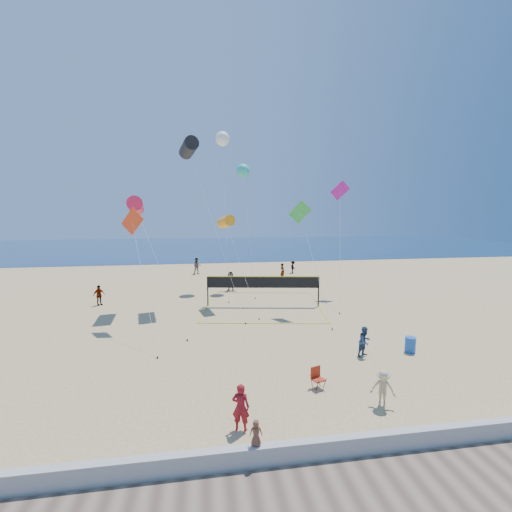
{
  "coord_description": "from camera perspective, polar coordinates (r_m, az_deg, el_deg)",
  "views": [
    {
      "loc": [
        -2.79,
        -11.89,
        7.23
      ],
      "look_at": [
        -0.62,
        2.0,
        5.44
      ],
      "focal_mm": 24.0,
      "sensor_mm": 36.0,
      "label": 1
    }
  ],
  "objects": [
    {
      "name": "kite_1",
      "position": [
        27.94,
        -11.15,
        17.26
      ],
      "size": [
        4.46,
        7.52,
        12.88
      ],
      "rotation": [
        0.0,
        0.0,
        0.23
      ],
      "color": "black",
      "rests_on": "ground"
    },
    {
      "name": "kite_4",
      "position": [
        24.78,
        7.54,
        6.48
      ],
      "size": [
        1.66,
        5.04,
        8.13
      ],
      "rotation": [
        0.0,
        0.0,
        -0.41
      ],
      "color": "green",
      "rests_on": "ground"
    },
    {
      "name": "kite_2",
      "position": [
        26.48,
        -5.03,
        5.7
      ],
      "size": [
        2.6,
        5.38,
        7.09
      ],
      "rotation": [
        0.0,
        0.0,
        0.26
      ],
      "color": "orange",
      "rests_on": "ground"
    },
    {
      "name": "kite_6",
      "position": [
        34.74,
        -5.62,
        18.86
      ],
      "size": [
        1.56,
        7.89,
        14.94
      ],
      "rotation": [
        0.0,
        0.0,
        0.16
      ],
      "color": "white",
      "rests_on": "ground"
    },
    {
      "name": "far_person_0",
      "position": [
        29.66,
        -24.72,
        -5.96
      ],
      "size": [
        0.95,
        0.92,
        1.6
      ],
      "primitive_type": "imported",
      "rotation": [
        0.0,
        0.0,
        0.74
      ],
      "color": "gray",
      "rests_on": "ground"
    },
    {
      "name": "ocean",
      "position": [
        74.3,
        -6.71,
        1.62
      ],
      "size": [
        140.0,
        50.0,
        0.03
      ],
      "primitive_type": "cube",
      "color": "navy",
      "rests_on": "ground"
    },
    {
      "name": "far_person_4",
      "position": [
        41.28,
        6.18,
        -1.86
      ],
      "size": [
        0.68,
        1.01,
        1.46
      ],
      "primitive_type": "imported",
      "rotation": [
        0.0,
        0.0,
        1.73
      ],
      "color": "gray",
      "rests_on": "ground"
    },
    {
      "name": "far_person_3",
      "position": [
        40.95,
        -9.8,
        -1.66
      ],
      "size": [
        0.94,
        0.74,
        1.93
      ],
      "primitive_type": "imported",
      "rotation": [
        0.0,
        0.0,
        0.01
      ],
      "color": "gray",
      "rests_on": "ground"
    },
    {
      "name": "toddler",
      "position": [
        11.0,
        0.0,
        -27.38
      ],
      "size": [
        0.4,
        0.29,
        0.76
      ],
      "primitive_type": "imported",
      "rotation": [
        0.0,
        0.0,
        3.01
      ],
      "color": "brown",
      "rests_on": "seawall"
    },
    {
      "name": "volleyball_net",
      "position": [
        26.58,
        1.18,
        -4.97
      ],
      "size": [
        10.12,
        10.0,
        2.36
      ],
      "rotation": [
        0.0,
        0.0,
        -0.17
      ],
      "color": "black",
      "rests_on": "ground"
    },
    {
      "name": "camp_chair",
      "position": [
        15.22,
        10.13,
        -19.13
      ],
      "size": [
        0.59,
        0.69,
        0.98
      ],
      "rotation": [
        0.0,
        0.0,
        0.34
      ],
      "color": "#A32912",
      "rests_on": "ground"
    },
    {
      "name": "seawall",
      "position": [
        11.61,
        7.86,
        -29.46
      ],
      "size": [
        32.0,
        0.3,
        0.6
      ],
      "primitive_type": "cube",
      "color": "#ABABA6",
      "rests_on": "ground"
    },
    {
      "name": "bystander_b",
      "position": [
        14.49,
        20.39,
        -19.99
      ],
      "size": [
        1.05,
        0.89,
        1.41
      ],
      "primitive_type": "imported",
      "rotation": [
        0.0,
        0.0,
        -0.48
      ],
      "color": "tan",
      "rests_on": "ground"
    },
    {
      "name": "kite_3",
      "position": [
        22.92,
        -19.79,
        4.71
      ],
      "size": [
        2.89,
        6.44,
        7.59
      ],
      "rotation": [
        0.0,
        0.0,
        -0.37
      ],
      "color": "#ED3F1A",
      "rests_on": "ground"
    },
    {
      "name": "trash_barrel",
      "position": [
        20.08,
        24.32,
        -13.31
      ],
      "size": [
        0.57,
        0.57,
        0.8
      ],
      "primitive_type": "cylinder",
      "rotation": [
        0.0,
        0.0,
        0.07
      ],
      "color": "#1B52B1",
      "rests_on": "ground"
    },
    {
      "name": "bystander_a",
      "position": [
        18.65,
        17.67,
        -13.39
      ],
      "size": [
        0.92,
        0.84,
        1.53
      ],
      "primitive_type": "imported",
      "rotation": [
        0.0,
        0.0,
        0.43
      ],
      "color": "navy",
      "rests_on": "ground"
    },
    {
      "name": "kite_7",
      "position": [
        33.31,
        -2.19,
        14.01
      ],
      "size": [
        1.55,
        5.81,
        11.8
      ],
      "rotation": [
        0.0,
        0.0,
        -0.27
      ],
      "color": "#31BFB4",
      "rests_on": "ground"
    },
    {
      "name": "kite_0",
      "position": [
        26.56,
        -19.42,
        7.86
      ],
      "size": [
        4.54,
        8.54,
        8.42
      ],
      "rotation": [
        0.0,
        0.0,
        0.13
      ],
      "color": "#FF2448",
      "rests_on": "ground"
    },
    {
      "name": "kite_5",
      "position": [
        30.95,
        13.83,
        9.72
      ],
      "size": [
        3.28,
        6.48,
        10.03
      ],
      "rotation": [
        0.0,
        0.0,
        0.11
      ],
      "color": "#CC199E",
      "rests_on": "ground"
    },
    {
      "name": "woman",
      "position": [
        12.42,
        -2.57,
        -23.87
      ],
      "size": [
        0.68,
        0.55,
        1.62
      ],
      "primitive_type": "imported",
      "rotation": [
        0.0,
        0.0,
        2.84
      ],
      "color": "maroon",
      "rests_on": "ground"
    },
    {
      "name": "far_person_1",
      "position": [
        31.98,
        -4.26,
        -4.21
      ],
      "size": [
        1.74,
        1.03,
        1.79
      ],
      "primitive_type": "imported",
      "rotation": [
        0.0,
        0.0,
        -0.33
      ],
      "color": "gray",
      "rests_on": "ground"
    },
    {
      "name": "ground",
      "position": [
        14.19,
        4.04,
        -23.39
      ],
      "size": [
        120.0,
        120.0,
        0.0
      ],
      "primitive_type": "plane",
      "color": "tan",
      "rests_on": "ground"
    },
    {
      "name": "far_person_2",
      "position": [
        37.32,
        4.43,
        -2.57
      ],
      "size": [
        0.61,
        0.75,
        1.77
      ],
      "primitive_type": "imported",
      "rotation": [
        0.0,
        0.0,
        1.9
      ],
      "color": "gray",
      "rests_on": "ground"
    }
  ]
}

